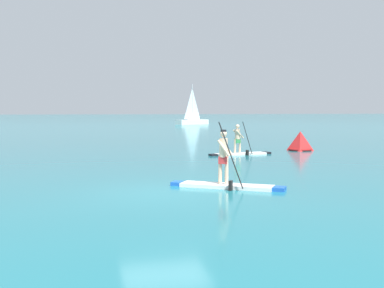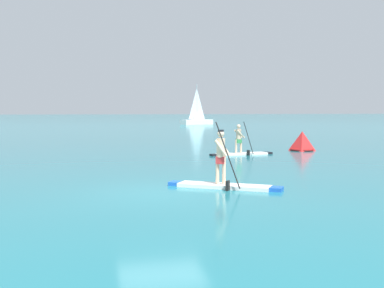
{
  "view_description": "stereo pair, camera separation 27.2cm",
  "coord_description": "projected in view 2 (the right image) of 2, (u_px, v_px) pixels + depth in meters",
  "views": [
    {
      "loc": [
        -2.3,
        -13.73,
        2.4
      ],
      "look_at": [
        2.35,
        6.86,
        0.89
      ],
      "focal_mm": 45.52,
      "sensor_mm": 36.0,
      "label": 1
    },
    {
      "loc": [
        -2.03,
        -13.79,
        2.4
      ],
      "look_at": [
        2.35,
        6.86,
        0.89
      ],
      "focal_mm": 45.52,
      "sensor_mm": 36.0,
      "label": 2
    }
  ],
  "objects": [
    {
      "name": "ground",
      "position": [
        162.0,
        192.0,
        14.04
      ],
      "size": [
        440.0,
        440.0,
        0.0
      ],
      "primitive_type": "plane",
      "color": "#1E727F"
    },
    {
      "name": "paddleboarder_mid_center",
      "position": [
        224.0,
        177.0,
        14.8
      ],
      "size": [
        3.25,
        2.26,
        2.05
      ],
      "rotation": [
        0.0,
        0.0,
        -0.56
      ],
      "color": "white",
      "rests_on": "ground"
    },
    {
      "name": "race_marker_buoy",
      "position": [
        302.0,
        142.0,
        28.15
      ],
      "size": [
        1.49,
        1.49,
        1.12
      ],
      "color": "red",
      "rests_on": "ground"
    },
    {
      "name": "paddleboarder_far_right",
      "position": [
        241.0,
        149.0,
        25.54
      ],
      "size": [
        3.55,
        1.18,
        1.81
      ],
      "rotation": [
        0.0,
        0.0,
        0.18
      ],
      "color": "white",
      "rests_on": "ground"
    },
    {
      "name": "sailboat_right_horizon",
      "position": [
        197.0,
        119.0,
        76.18
      ],
      "size": [
        5.75,
        4.2,
        6.32
      ],
      "rotation": [
        0.0,
        0.0,
        0.53
      ],
      "color": "white",
      "rests_on": "ground"
    }
  ]
}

